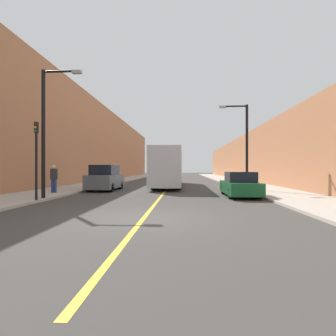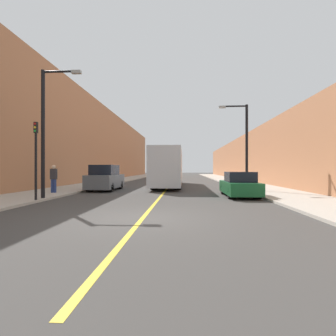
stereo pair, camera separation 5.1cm
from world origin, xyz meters
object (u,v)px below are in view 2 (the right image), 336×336
(car_right_near, at_px, (239,185))
(street_lamp_right, at_px, (244,141))
(bus, at_px, (169,167))
(pedestrian, at_px, (54,178))
(street_lamp_left, at_px, (46,125))
(parked_suv_left, at_px, (105,179))
(traffic_light, at_px, (36,157))

(car_right_near, bearing_deg, street_lamp_right, 73.33)
(bus, bearing_deg, street_lamp_right, -39.90)
(bus, distance_m, pedestrian, 10.85)
(street_lamp_left, xyz_separation_m, street_lamp_right, (11.81, 6.33, -0.25))
(parked_suv_left, height_order, car_right_near, parked_suv_left)
(bus, relative_size, parked_suv_left, 2.81)
(street_lamp_right, relative_size, pedestrian, 3.50)
(bus, bearing_deg, street_lamp_left, -117.56)
(parked_suv_left, height_order, street_lamp_left, street_lamp_left)
(parked_suv_left, bearing_deg, traffic_light, -100.43)
(bus, xyz_separation_m, parked_suv_left, (-4.64, -4.87, -0.89))
(parked_suv_left, distance_m, street_lamp_left, 7.23)
(traffic_light, bearing_deg, street_lamp_left, 84.25)
(parked_suv_left, height_order, traffic_light, traffic_light)
(car_right_near, distance_m, traffic_light, 11.35)
(pedestrian, bearing_deg, street_lamp_right, 14.05)
(bus, distance_m, street_lamp_left, 12.92)
(car_right_near, height_order, street_lamp_right, street_lamp_right)
(parked_suv_left, distance_m, pedestrian, 4.12)
(parked_suv_left, height_order, pedestrian, parked_suv_left)
(street_lamp_right, bearing_deg, bus, 140.10)
(street_lamp_right, bearing_deg, car_right_near, -106.67)
(street_lamp_left, height_order, street_lamp_right, street_lamp_left)
(car_right_near, relative_size, traffic_light, 1.11)
(traffic_light, bearing_deg, bus, 63.77)
(bus, xyz_separation_m, car_right_near, (4.76, -8.81, -1.12))
(car_right_near, relative_size, street_lamp_right, 0.69)
(parked_suv_left, xyz_separation_m, car_right_near, (9.40, -3.94, -0.23))
(parked_suv_left, bearing_deg, car_right_near, -22.74)
(parked_suv_left, bearing_deg, bus, 46.40)
(parked_suv_left, xyz_separation_m, street_lamp_left, (-1.25, -6.41, 3.10))
(car_right_near, xyz_separation_m, street_lamp_right, (1.16, 3.86, 3.08))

